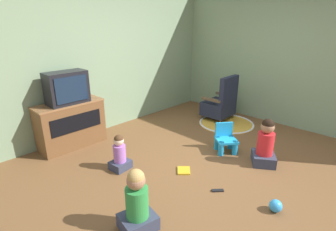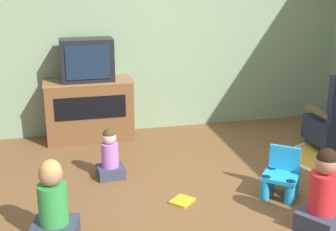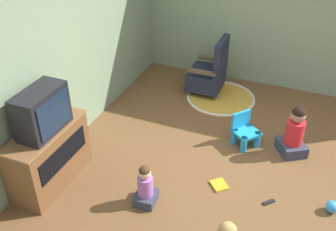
{
  "view_description": "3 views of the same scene",
  "coord_description": "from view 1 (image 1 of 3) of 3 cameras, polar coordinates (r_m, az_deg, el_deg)",
  "views": [
    {
      "loc": [
        -2.95,
        -1.98,
        2.01
      ],
      "look_at": [
        -0.26,
        0.62,
        0.66
      ],
      "focal_mm": 28.0,
      "sensor_mm": 36.0,
      "label": 1
    },
    {
      "loc": [
        -1.52,
        -3.64,
        2.06
      ],
      "look_at": [
        -0.42,
        0.87,
        0.6
      ],
      "focal_mm": 50.0,
      "sensor_mm": 36.0,
      "label": 2
    },
    {
      "loc": [
        -3.94,
        -0.66,
        3.34
      ],
      "look_at": [
        -0.35,
        0.82,
        0.76
      ],
      "focal_mm": 42.0,
      "sensor_mm": 36.0,
      "label": 3
    }
  ],
  "objects": [
    {
      "name": "television",
      "position": [
        4.45,
        -21.16,
        5.67
      ],
      "size": [
        0.63,
        0.33,
        0.51
      ],
      "color": "black",
      "rests_on": "tv_cabinet"
    },
    {
      "name": "tv_cabinet",
      "position": [
        4.66,
        -20.39,
        -1.72
      ],
      "size": [
        1.08,
        0.45,
        0.76
      ],
      "color": "brown",
      "rests_on": "ground_plane"
    },
    {
      "name": "toy_ball",
      "position": [
        3.31,
        22.38,
        -17.73
      ],
      "size": [
        0.14,
        0.14,
        0.14
      ],
      "color": "#3399E5",
      "rests_on": "ground_plane"
    },
    {
      "name": "child_watching_left",
      "position": [
        3.82,
        -10.48,
        -8.3
      ],
      "size": [
        0.29,
        0.26,
        0.53
      ],
      "rotation": [
        0.0,
        0.0,
        0.09
      ],
      "color": "#33384C",
      "rests_on": "ground_plane"
    },
    {
      "name": "wall_back",
      "position": [
        5.08,
        -14.43,
        12.29
      ],
      "size": [
        5.42,
        0.12,
        2.78
      ],
      "color": "gray",
      "rests_on": "ground_plane"
    },
    {
      "name": "wall_right",
      "position": [
        5.6,
        26.99,
        11.45
      ],
      "size": [
        0.12,
        5.36,
        2.78
      ],
      "color": "gray",
      "rests_on": "ground_plane"
    },
    {
      "name": "book",
      "position": [
        3.8,
        3.45,
        -11.87
      ],
      "size": [
        0.27,
        0.27,
        0.02
      ],
      "rotation": [
        0.0,
        0.0,
        0.74
      ],
      "color": "gold",
      "rests_on": "ground_plane"
    },
    {
      "name": "ground_plane",
      "position": [
        4.08,
        8.92,
        -9.88
      ],
      "size": [
        30.0,
        30.0,
        0.0
      ],
      "primitive_type": "plane",
      "color": "brown"
    },
    {
      "name": "yellow_kid_chair",
      "position": [
        4.37,
        12.4,
        -5.41
      ],
      "size": [
        0.44,
        0.44,
        0.46
      ],
      "rotation": [
        0.0,
        0.0,
        -0.68
      ],
      "color": "#1E99DB",
      "rests_on": "ground_plane"
    },
    {
      "name": "child_watching_right",
      "position": [
        2.76,
        -6.74,
        -18.58
      ],
      "size": [
        0.4,
        0.37,
        0.69
      ],
      "rotation": [
        0.0,
        0.0,
        -0.2
      ],
      "color": "#33384C",
      "rests_on": "ground_plane"
    },
    {
      "name": "child_watching_center",
      "position": [
        4.1,
        20.4,
        -5.99
      ],
      "size": [
        0.47,
        0.46,
        0.71
      ],
      "rotation": [
        0.0,
        0.0,
        0.58
      ],
      "color": "#33384C",
      "rests_on": "ground_plane"
    },
    {
      "name": "play_mat",
      "position": [
        5.56,
        12.59,
        -1.68
      ],
      "size": [
        1.12,
        1.12,
        0.04
      ],
      "color": "gold",
      "rests_on": "ground_plane"
    },
    {
      "name": "remote_control",
      "position": [
        3.47,
        10.76,
        -15.74
      ],
      "size": [
        0.14,
        0.13,
        0.02
      ],
      "rotation": [
        0.0,
        0.0,
        2.39
      ],
      "color": "black",
      "rests_on": "ground_plane"
    },
    {
      "name": "black_armchair",
      "position": [
        5.68,
        11.37,
        2.58
      ],
      "size": [
        0.62,
        0.56,
        0.96
      ],
      "rotation": [
        0.0,
        0.0,
        3.16
      ],
      "color": "brown",
      "rests_on": "ground_plane"
    }
  ]
}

